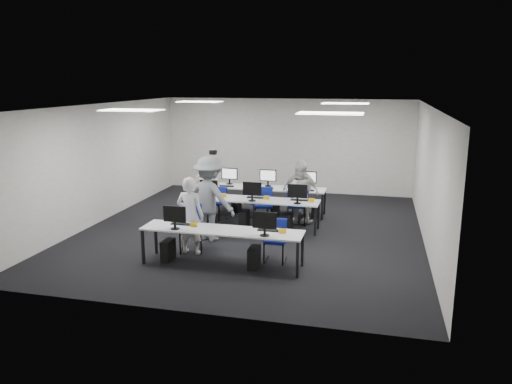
% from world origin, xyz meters
% --- Properties ---
extents(room, '(9.00, 9.02, 3.00)m').
position_xyz_m(room, '(0.00, 0.00, 1.50)').
color(room, black).
rests_on(room, ground).
extents(ceiling_panels, '(5.20, 4.60, 0.02)m').
position_xyz_m(ceiling_panels, '(0.00, 0.00, 2.98)').
color(ceiling_panels, white).
rests_on(ceiling_panels, room).
extents(desk_front, '(3.20, 0.70, 0.73)m').
position_xyz_m(desk_front, '(0.00, -2.40, 0.68)').
color(desk_front, silver).
rests_on(desk_front, ground).
extents(desk_mid, '(3.20, 0.70, 0.73)m').
position_xyz_m(desk_mid, '(0.00, 0.20, 0.68)').
color(desk_mid, silver).
rests_on(desk_mid, ground).
extents(desk_back, '(3.20, 0.70, 0.73)m').
position_xyz_m(desk_back, '(0.00, 1.60, 0.68)').
color(desk_back, silver).
rests_on(desk_back, ground).
extents(equipment_front, '(2.51, 0.41, 1.19)m').
position_xyz_m(equipment_front, '(-0.19, -2.42, 0.36)').
color(equipment_front, '#0B1C97').
rests_on(equipment_front, desk_front).
extents(equipment_mid, '(2.91, 0.41, 1.19)m').
position_xyz_m(equipment_mid, '(-0.19, 0.18, 0.36)').
color(equipment_mid, white).
rests_on(equipment_mid, desk_mid).
extents(equipment_back, '(2.91, 0.41, 1.19)m').
position_xyz_m(equipment_back, '(0.19, 1.62, 0.36)').
color(equipment_back, white).
rests_on(equipment_back, desk_back).
extents(chair_0, '(0.62, 0.64, 0.98)m').
position_xyz_m(chair_0, '(-0.90, -1.74, 0.31)').
color(chair_0, navy).
rests_on(chair_0, ground).
extents(chair_1, '(0.42, 0.46, 0.85)m').
position_xyz_m(chair_1, '(0.98, -1.94, 0.27)').
color(chair_1, navy).
rests_on(chair_1, ground).
extents(chair_2, '(0.42, 0.46, 0.84)m').
position_xyz_m(chair_2, '(-1.21, 0.79, 0.27)').
color(chair_2, navy).
rests_on(chair_2, ground).
extents(chair_3, '(0.53, 0.56, 0.91)m').
position_xyz_m(chair_3, '(0.14, 0.65, 0.29)').
color(chair_3, navy).
rests_on(chair_3, ground).
extents(chair_4, '(0.56, 0.59, 0.95)m').
position_xyz_m(chair_4, '(0.94, 0.81, 0.30)').
color(chair_4, navy).
rests_on(chair_4, ground).
extents(chair_5, '(0.44, 0.48, 0.85)m').
position_xyz_m(chair_5, '(-1.06, 1.01, 0.27)').
color(chair_5, navy).
rests_on(chair_5, ground).
extents(chair_6, '(0.56, 0.59, 0.91)m').
position_xyz_m(chair_6, '(-0.13, 0.96, 0.29)').
color(chair_6, navy).
rests_on(chair_6, ground).
extents(chair_7, '(0.49, 0.52, 0.88)m').
position_xyz_m(chair_7, '(1.02, 0.99, 0.28)').
color(chair_7, navy).
rests_on(chair_7, ground).
extents(handbag, '(0.40, 0.29, 0.30)m').
position_xyz_m(handbag, '(-1.45, 0.20, 0.88)').
color(handbag, '#93734C').
rests_on(handbag, desk_mid).
extents(student_0, '(0.63, 0.45, 1.64)m').
position_xyz_m(student_0, '(-0.85, -1.90, 0.82)').
color(student_0, silver).
rests_on(student_0, ground).
extents(student_1, '(0.80, 0.64, 1.56)m').
position_xyz_m(student_1, '(1.00, 0.95, 0.78)').
color(student_1, silver).
rests_on(student_1, ground).
extents(student_2, '(0.83, 0.59, 1.59)m').
position_xyz_m(student_2, '(-1.45, 0.88, 0.80)').
color(student_2, silver).
rests_on(student_2, ground).
extents(student_3, '(1.01, 0.59, 1.62)m').
position_xyz_m(student_3, '(1.01, 1.01, 0.81)').
color(student_3, silver).
rests_on(student_3, ground).
extents(photographer, '(1.39, 1.02, 1.93)m').
position_xyz_m(photographer, '(-0.76, -0.93, 0.97)').
color(photographer, slate).
rests_on(photographer, ground).
extents(dslr_camera, '(0.18, 0.21, 0.10)m').
position_xyz_m(dslr_camera, '(-0.71, -0.76, 2.00)').
color(dslr_camera, black).
rests_on(dslr_camera, photographer).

